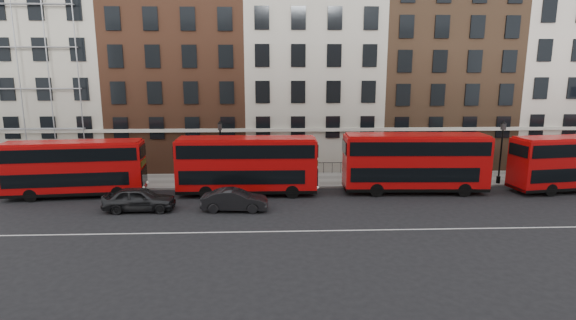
{
  "coord_description": "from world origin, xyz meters",
  "views": [
    {
      "loc": [
        -4.23,
        -27.85,
        9.75
      ],
      "look_at": [
        -2.85,
        5.0,
        3.0
      ],
      "focal_mm": 28.0,
      "sensor_mm": 36.0,
      "label": 1
    }
  ],
  "objects_px": {
    "bus_b": "(247,164)",
    "car_rear": "(139,199)",
    "bus_c": "(414,162)",
    "car_front": "(235,200)",
    "bus_a": "(74,167)",
    "traffic_light": "(571,156)",
    "bus_d": "(576,162)"
  },
  "relations": [
    {
      "from": "bus_c",
      "to": "car_rear",
      "type": "xyz_separation_m",
      "value": [
        -20.47,
        -3.76,
        -1.69
      ]
    },
    {
      "from": "bus_b",
      "to": "car_rear",
      "type": "bearing_deg",
      "value": -151.77
    },
    {
      "from": "bus_b",
      "to": "car_front",
      "type": "bearing_deg",
      "value": -98.36
    },
    {
      "from": "bus_b",
      "to": "bus_c",
      "type": "xyz_separation_m",
      "value": [
        13.2,
        0.0,
        0.09
      ]
    },
    {
      "from": "bus_b",
      "to": "bus_c",
      "type": "relative_size",
      "value": 0.96
    },
    {
      "from": "bus_b",
      "to": "car_rear",
      "type": "distance_m",
      "value": 8.34
    },
    {
      "from": "bus_d",
      "to": "bus_c",
      "type": "bearing_deg",
      "value": 172.05
    },
    {
      "from": "car_front",
      "to": "traffic_light",
      "type": "relative_size",
      "value": 1.39
    },
    {
      "from": "car_rear",
      "to": "bus_d",
      "type": "bearing_deg",
      "value": -84.14
    },
    {
      "from": "bus_a",
      "to": "bus_b",
      "type": "height_order",
      "value": "bus_b"
    },
    {
      "from": "car_rear",
      "to": "car_front",
      "type": "height_order",
      "value": "car_rear"
    },
    {
      "from": "bus_b",
      "to": "bus_c",
      "type": "height_order",
      "value": "bus_c"
    },
    {
      "from": "car_rear",
      "to": "traffic_light",
      "type": "bearing_deg",
      "value": -81.16
    },
    {
      "from": "bus_a",
      "to": "bus_d",
      "type": "height_order",
      "value": "bus_d"
    },
    {
      "from": "car_front",
      "to": "traffic_light",
      "type": "distance_m",
      "value": 28.52
    },
    {
      "from": "bus_c",
      "to": "car_rear",
      "type": "distance_m",
      "value": 20.88
    },
    {
      "from": "bus_a",
      "to": "car_front",
      "type": "height_order",
      "value": "bus_a"
    },
    {
      "from": "bus_a",
      "to": "traffic_light",
      "type": "distance_m",
      "value": 40.41
    },
    {
      "from": "car_front",
      "to": "traffic_light",
      "type": "xyz_separation_m",
      "value": [
        27.84,
        5.96,
        1.69
      ]
    },
    {
      "from": "bus_b",
      "to": "bus_a",
      "type": "bearing_deg",
      "value": -179.12
    },
    {
      "from": "car_rear",
      "to": "car_front",
      "type": "bearing_deg",
      "value": -92.88
    },
    {
      "from": "bus_a",
      "to": "car_front",
      "type": "relative_size",
      "value": 2.29
    },
    {
      "from": "car_rear",
      "to": "traffic_light",
      "type": "distance_m",
      "value": 34.96
    },
    {
      "from": "bus_c",
      "to": "car_rear",
      "type": "height_order",
      "value": "bus_c"
    },
    {
      "from": "bus_c",
      "to": "car_front",
      "type": "xyz_separation_m",
      "value": [
        -13.86,
        -4.03,
        -1.77
      ]
    },
    {
      "from": "car_rear",
      "to": "traffic_light",
      "type": "height_order",
      "value": "traffic_light"
    },
    {
      "from": "bus_d",
      "to": "bus_b",
      "type": "bearing_deg",
      "value": 172.07
    },
    {
      "from": "traffic_light",
      "to": "car_front",
      "type": "bearing_deg",
      "value": -167.92
    },
    {
      "from": "car_front",
      "to": "bus_a",
      "type": "bearing_deg",
      "value": 75.76
    },
    {
      "from": "bus_a",
      "to": "bus_d",
      "type": "bearing_deg",
      "value": -5.42
    },
    {
      "from": "bus_a",
      "to": "traffic_light",
      "type": "bearing_deg",
      "value": -2.68
    },
    {
      "from": "traffic_light",
      "to": "bus_d",
      "type": "bearing_deg",
      "value": -114.71
    }
  ]
}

